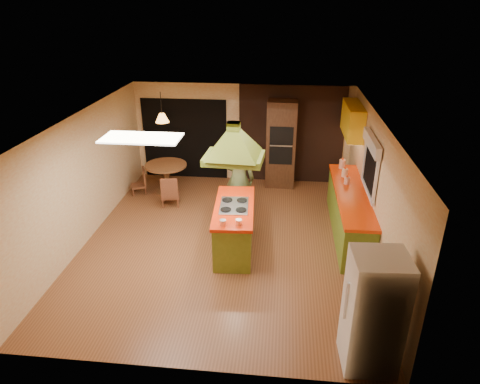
# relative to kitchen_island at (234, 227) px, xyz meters

# --- Properties ---
(ground) EXTENTS (6.50, 6.50, 0.00)m
(ground) POSITION_rel_kitchen_island_xyz_m (-0.20, 0.22, -0.46)
(ground) COLOR brown
(ground) RESTS_ON ground
(room_walls) EXTENTS (5.50, 6.50, 6.50)m
(room_walls) POSITION_rel_kitchen_island_xyz_m (-0.20, 0.22, 0.79)
(room_walls) COLOR beige
(room_walls) RESTS_ON ground
(ceiling_plane) EXTENTS (6.50, 6.50, 0.00)m
(ceiling_plane) POSITION_rel_kitchen_island_xyz_m (-0.20, 0.22, 2.04)
(ceiling_plane) COLOR silver
(ceiling_plane) RESTS_ON room_walls
(brick_panel) EXTENTS (2.64, 0.03, 2.50)m
(brick_panel) POSITION_rel_kitchen_island_xyz_m (1.05, 3.45, 0.79)
(brick_panel) COLOR #381E14
(brick_panel) RESTS_ON ground
(nook_opening) EXTENTS (2.20, 0.03, 2.10)m
(nook_opening) POSITION_rel_kitchen_island_xyz_m (-1.70, 3.45, 0.59)
(nook_opening) COLOR black
(nook_opening) RESTS_ON ground
(right_counter) EXTENTS (0.62, 3.05, 0.92)m
(right_counter) POSITION_rel_kitchen_island_xyz_m (2.25, 0.82, 0.00)
(right_counter) COLOR olive
(right_counter) RESTS_ON ground
(upper_cabinets) EXTENTS (0.34, 1.40, 0.70)m
(upper_cabinets) POSITION_rel_kitchen_island_xyz_m (2.37, 2.42, 1.49)
(upper_cabinets) COLOR yellow
(upper_cabinets) RESTS_ON room_walls
(window_right) EXTENTS (0.12, 1.35, 1.06)m
(window_right) POSITION_rel_kitchen_island_xyz_m (2.49, 0.62, 1.31)
(window_right) COLOR black
(window_right) RESTS_ON room_walls
(fluor_panel) EXTENTS (1.20, 0.60, 0.03)m
(fluor_panel) POSITION_rel_kitchen_island_xyz_m (-1.30, -0.98, 2.03)
(fluor_panel) COLOR white
(fluor_panel) RESTS_ON ceiling_plane
(kitchen_island) EXTENTS (0.83, 1.85, 0.92)m
(kitchen_island) POSITION_rel_kitchen_island_xyz_m (0.00, 0.00, 0.00)
(kitchen_island) COLOR olive
(kitchen_island) RESTS_ON ground
(range_hood) EXTENTS (1.07, 0.80, 0.79)m
(range_hood) POSITION_rel_kitchen_island_xyz_m (-0.00, 0.00, 1.79)
(range_hood) COLOR #586619
(range_hood) RESTS_ON ceiling_plane
(man) EXTENTS (0.68, 0.45, 1.85)m
(man) POSITION_rel_kitchen_island_xyz_m (-0.05, 1.25, 0.47)
(man) COLOR #454E29
(man) RESTS_ON ground
(refrigerator) EXTENTS (0.72, 0.68, 1.65)m
(refrigerator) POSITION_rel_kitchen_island_xyz_m (2.09, -2.63, 0.37)
(refrigerator) COLOR white
(refrigerator) RESTS_ON ground
(wall_oven) EXTENTS (0.73, 0.61, 2.19)m
(wall_oven) POSITION_rel_kitchen_island_xyz_m (0.81, 3.17, 0.64)
(wall_oven) COLOR #4E2D19
(wall_oven) RESTS_ON ground
(dining_table) EXTENTS (1.01, 1.01, 0.75)m
(dining_table) POSITION_rel_kitchen_island_xyz_m (-1.94, 2.36, 0.07)
(dining_table) COLOR brown
(dining_table) RESTS_ON ground
(chair_left) EXTENTS (0.46, 0.46, 0.64)m
(chair_left) POSITION_rel_kitchen_island_xyz_m (-2.64, 2.26, -0.14)
(chair_left) COLOR brown
(chair_left) RESTS_ON ground
(chair_near) EXTENTS (0.47, 0.47, 0.74)m
(chair_near) POSITION_rel_kitchen_island_xyz_m (-1.69, 1.71, -0.09)
(chair_near) COLOR brown
(chair_near) RESTS_ON ground
(pendant_lamp) EXTENTS (0.39, 0.39, 0.20)m
(pendant_lamp) POSITION_rel_kitchen_island_xyz_m (-1.94, 2.36, 1.44)
(pendant_lamp) COLOR #FF9E3F
(pendant_lamp) RESTS_ON ceiling_plane
(canister_large) EXTENTS (0.15, 0.15, 0.20)m
(canister_large) POSITION_rel_kitchen_island_xyz_m (2.20, 2.11, 0.56)
(canister_large) COLOR beige
(canister_large) RESTS_ON right_counter
(canister_medium) EXTENTS (0.14, 0.14, 0.18)m
(canister_medium) POSITION_rel_kitchen_island_xyz_m (2.20, 1.62, 0.55)
(canister_medium) COLOR #FEECCC
(canister_medium) RESTS_ON right_counter
(canister_small) EXTENTS (0.13, 0.13, 0.15)m
(canister_small) POSITION_rel_kitchen_island_xyz_m (2.20, 1.23, 0.54)
(canister_small) COLOR beige
(canister_small) RESTS_ON right_counter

